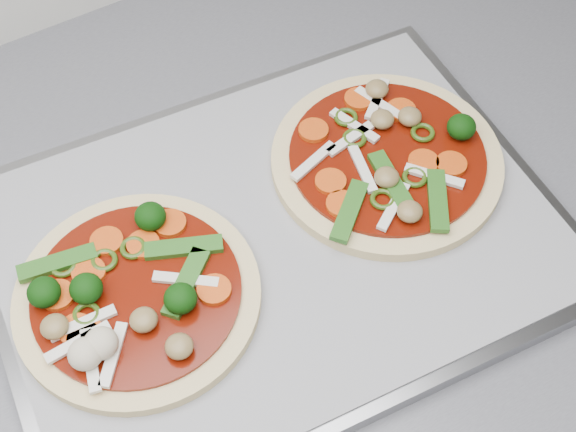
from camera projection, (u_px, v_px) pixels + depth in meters
countertop at (110, 303)px, 0.63m from camera, size 3.60×0.60×0.04m
baking_tray at (276, 240)px, 0.63m from camera, size 0.46×0.36×0.01m
parchment at (276, 234)px, 0.62m from camera, size 0.44×0.34×0.00m
pizza_left at (132, 296)px, 0.58m from camera, size 0.21×0.21×0.03m
pizza_right at (388, 158)px, 0.65m from camera, size 0.19×0.19×0.03m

